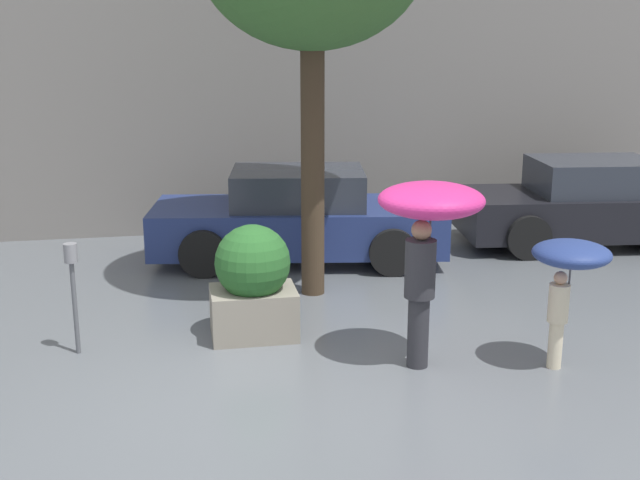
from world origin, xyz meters
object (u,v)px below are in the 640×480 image
parked_car_near (298,219)px  parking_meter (72,275)px  planter_box (253,281)px  person_child (569,264)px  person_adult (429,219)px  parked_car_far (592,205)px

parked_car_near → parking_meter: size_ratio=3.69×
planter_box → person_child: 3.37m
person_adult → parking_meter: bearing=131.4°
person_child → parking_meter: person_child is taller
planter_box → parked_car_far: parked_car_far is taller
parking_meter → person_child: bearing=-14.7°
planter_box → parked_car_far: size_ratio=0.30×
parked_car_far → person_adult: bearing=141.6°
planter_box → parked_car_near: (0.98, 2.97, -0.01)m
person_child → parked_car_near: size_ratio=0.30×
person_adult → parked_car_near: 4.21m
person_child → parked_car_far: size_ratio=0.31×
person_child → parked_car_far: (2.74, 4.49, -0.47)m
parking_meter → parked_car_far: bearing=22.7°
parked_car_near → parked_car_far: same height
planter_box → parked_car_near: 3.13m
planter_box → person_child: size_ratio=0.97×
parked_car_far → person_child: bearing=154.9°
person_adult → person_child: size_ratio=1.42×
parked_car_near → parked_car_far: bearing=-80.2°
parked_car_near → parking_meter: bearing=146.2°
person_child → parked_car_near: (-2.03, 4.42, -0.47)m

